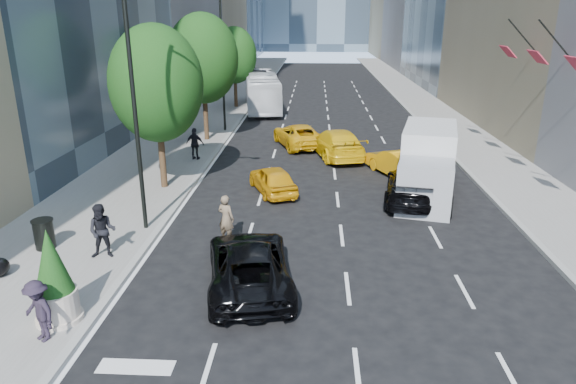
# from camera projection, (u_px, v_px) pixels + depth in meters

# --- Properties ---
(ground) EXTENTS (160.00, 160.00, 0.00)m
(ground) POSITION_uv_depth(u_px,v_px,m) (315.00, 287.00, 15.65)
(ground) COLOR black
(ground) RESTS_ON ground
(sidewalk_left) EXTENTS (6.00, 120.00, 0.15)m
(sidewalk_left) POSITION_uv_depth(u_px,v_px,m) (212.00, 111.00, 44.42)
(sidewalk_left) COLOR slate
(sidewalk_left) RESTS_ON ground
(sidewalk_right) EXTENTS (4.00, 120.00, 0.15)m
(sidewalk_right) POSITION_uv_depth(u_px,v_px,m) (434.00, 113.00, 43.47)
(sidewalk_right) COLOR slate
(sidewalk_right) RESTS_ON ground
(lamp_near) EXTENTS (2.13, 0.22, 10.00)m
(lamp_near) POSITION_uv_depth(u_px,v_px,m) (137.00, 78.00, 17.87)
(lamp_near) COLOR black
(lamp_near) RESTS_ON sidewalk_left
(lamp_far) EXTENTS (2.13, 0.22, 10.00)m
(lamp_far) POSITION_uv_depth(u_px,v_px,m) (224.00, 48.00, 34.87)
(lamp_far) COLOR black
(lamp_far) RESTS_ON sidewalk_left
(tree_near) EXTENTS (4.20, 4.20, 7.46)m
(tree_near) POSITION_uv_depth(u_px,v_px,m) (156.00, 84.00, 22.91)
(tree_near) COLOR black
(tree_near) RESTS_ON sidewalk_left
(tree_mid) EXTENTS (4.50, 4.50, 7.99)m
(tree_mid) POSITION_uv_depth(u_px,v_px,m) (203.00, 59.00, 32.24)
(tree_mid) COLOR black
(tree_mid) RESTS_ON sidewalk_left
(tree_far) EXTENTS (3.90, 3.90, 6.92)m
(tree_far) POSITION_uv_depth(u_px,v_px,m) (234.00, 55.00, 44.75)
(tree_far) COLOR black
(tree_far) RESTS_ON sidewalk_left
(traffic_signal) EXTENTS (2.48, 0.53, 5.20)m
(traffic_signal) POSITION_uv_depth(u_px,v_px,m) (254.00, 54.00, 52.39)
(traffic_signal) COLOR black
(traffic_signal) RESTS_ON sidewalk_left
(facade_flags) EXTENTS (1.85, 13.30, 2.05)m
(facade_flags) POSITION_uv_depth(u_px,v_px,m) (560.00, 56.00, 22.56)
(facade_flags) COLOR black
(facade_flags) RESTS_ON ground
(skateboarder) EXTENTS (0.75, 0.64, 1.74)m
(skateboarder) POSITION_uv_depth(u_px,v_px,m) (226.00, 221.00, 18.36)
(skateboarder) COLOR brown
(skateboarder) RESTS_ON ground
(black_sedan_lincoln) EXTENTS (3.26, 5.53, 1.44)m
(black_sedan_lincoln) POSITION_uv_depth(u_px,v_px,m) (249.00, 264.00, 15.52)
(black_sedan_lincoln) COLOR black
(black_sedan_lincoln) RESTS_ON ground
(black_sedan_mercedes) EXTENTS (3.02, 5.47, 1.50)m
(black_sedan_mercedes) POSITION_uv_depth(u_px,v_px,m) (410.00, 185.00, 22.76)
(black_sedan_mercedes) COLOR black
(black_sedan_mercedes) RESTS_ON ground
(taxi_a) EXTENTS (2.80, 4.07, 1.29)m
(taxi_a) POSITION_uv_depth(u_px,v_px,m) (273.00, 179.00, 23.87)
(taxi_a) COLOR #CE8C0A
(taxi_a) RESTS_ON ground
(taxi_b) EXTENTS (3.08, 4.43, 1.39)m
(taxi_b) POSITION_uv_depth(u_px,v_px,m) (397.00, 162.00, 26.46)
(taxi_b) COLOR orange
(taxi_b) RESTS_ON ground
(taxi_c) EXTENTS (3.83, 5.55, 1.41)m
(taxi_c) POSITION_uv_depth(u_px,v_px,m) (298.00, 135.00, 32.49)
(taxi_c) COLOR #DB9F0B
(taxi_c) RESTS_ON ground
(taxi_d) EXTENTS (3.54, 5.99, 1.63)m
(taxi_d) POSITION_uv_depth(u_px,v_px,m) (336.00, 143.00, 29.97)
(taxi_d) COLOR yellow
(taxi_d) RESTS_ON ground
(city_bus) EXTENTS (4.34, 11.82, 3.22)m
(city_bus) POSITION_uv_depth(u_px,v_px,m) (262.00, 91.00, 45.29)
(city_bus) COLOR white
(city_bus) RESTS_ON ground
(box_truck) EXTENTS (3.71, 6.74, 3.06)m
(box_truck) POSITION_uv_depth(u_px,v_px,m) (427.00, 162.00, 23.30)
(box_truck) COLOR beige
(box_truck) RESTS_ON ground
(pedestrian_a) EXTENTS (1.01, 0.84, 1.88)m
(pedestrian_a) POSITION_uv_depth(u_px,v_px,m) (102.00, 231.00, 16.99)
(pedestrian_a) COLOR black
(pedestrian_a) RESTS_ON sidewalk_left
(pedestrian_b) EXTENTS (1.12, 0.64, 1.79)m
(pedestrian_b) POSITION_uv_depth(u_px,v_px,m) (195.00, 144.00, 28.84)
(pedestrian_b) COLOR black
(pedestrian_b) RESTS_ON sidewalk_left
(pedestrian_c) EXTENTS (1.22, 1.07, 1.63)m
(pedestrian_c) POSITION_uv_depth(u_px,v_px,m) (38.00, 311.00, 12.60)
(pedestrian_c) COLOR black
(pedestrian_c) RESTS_ON sidewalk_left
(trash_can) EXTENTS (0.67, 0.67, 1.01)m
(trash_can) POSITION_uv_depth(u_px,v_px,m) (44.00, 235.00, 17.80)
(trash_can) COLOR black
(trash_can) RESTS_ON sidewalk_left
(planter_shrub) EXTENTS (1.09, 1.09, 2.61)m
(planter_shrub) POSITION_uv_depth(u_px,v_px,m) (53.00, 278.00, 13.32)
(planter_shrub) COLOR #BCAD9C
(planter_shrub) RESTS_ON sidewalk_left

